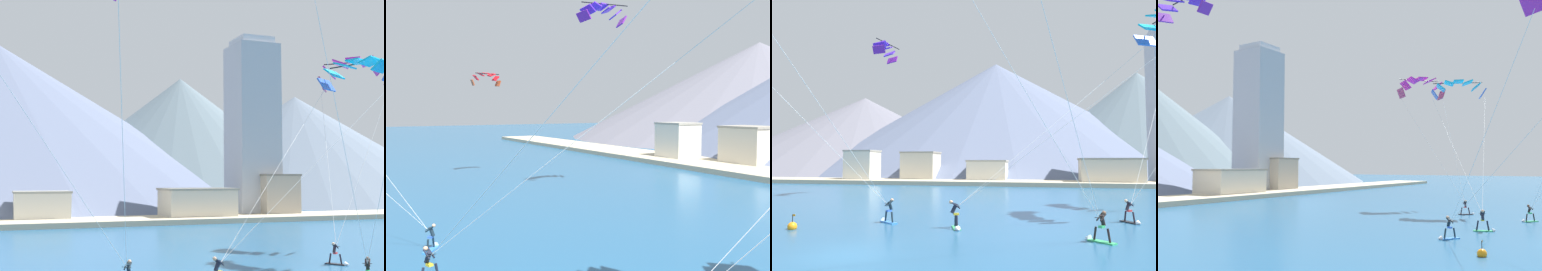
# 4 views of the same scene
# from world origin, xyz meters

# --- Properties ---
(kitesurfer_near_lead) EXTENTS (1.65, 1.33, 1.68)m
(kitesurfer_near_lead) POSITION_xyz_m (-1.75, 8.39, 0.47)
(kitesurfer_near_lead) COLOR #337FDB
(kitesurfer_near_lead) RESTS_ON ground
(parafoil_kite_distant_high_outer) EXTENTS (1.89, 5.45, 1.95)m
(parafoil_kite_distant_high_outer) POSITION_xyz_m (-10.40, 26.27, 17.64)
(parafoil_kite_distant_high_outer) COLOR #6E1D96
(parafoil_kite_distant_low_drift) EXTENTS (1.68, 3.86, 1.70)m
(parafoil_kite_distant_low_drift) POSITION_xyz_m (-27.47, 20.41, 12.27)
(parafoil_kite_distant_low_drift) COLOR #A84522
(shore_building_quay_east) EXTENTS (6.88, 5.78, 5.97)m
(shore_building_quay_east) POSITION_xyz_m (-15.80, 55.35, 3.00)
(shore_building_quay_east) COLOR beige
(shore_building_quay_east) RESTS_ON ground
(shore_building_quay_west) EXTENTS (5.76, 5.04, 6.26)m
(shore_building_quay_west) POSITION_xyz_m (-26.55, 51.74, 3.14)
(shore_building_quay_west) COLOR silver
(shore_building_quay_west) RESTS_ON ground
(mountain_peak_central_summit) EXTENTS (112.99, 112.99, 28.65)m
(mountain_peak_central_summit) POSITION_xyz_m (-60.17, 116.77, 14.32)
(mountain_peak_central_summit) COLOR slate
(mountain_peak_central_summit) RESTS_ON ground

